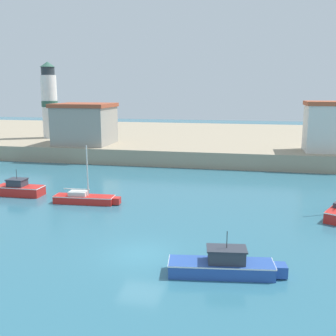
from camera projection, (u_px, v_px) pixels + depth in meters
ground_plane at (140, 254)px, 23.01m from camera, size 200.00×200.00×0.00m
quay_seawall at (212, 140)px, 66.47m from camera, size 120.00×40.00×2.00m
motorboat_red_1 at (18, 189)px, 35.66m from camera, size 5.02×1.66×2.41m
sailboat_red_2 at (85, 198)px, 33.18m from camera, size 5.73×1.63×4.94m
motorboat_blue_4 at (224, 265)px, 20.36m from camera, size 6.18×2.15×2.40m
lighthouse at (50, 102)px, 60.02m from camera, size 2.42×2.42×11.48m
harbor_shed_near_wharf at (85, 124)px, 53.73m from camera, size 7.52×6.97×5.54m
harbor_shed_mid_row at (334, 127)px, 46.96m from camera, size 6.91×4.52×6.04m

